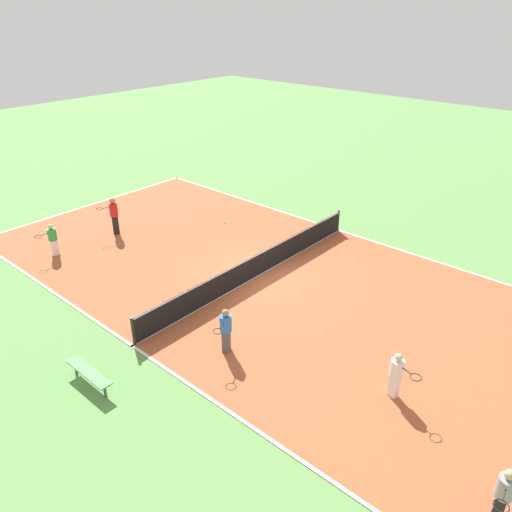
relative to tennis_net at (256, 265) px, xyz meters
name	(u,v)px	position (x,y,z in m)	size (l,w,h in m)	color
ground_plane	(256,277)	(0.00, 0.00, -0.52)	(80.00, 80.00, 0.00)	#60934C
court_surface	(256,277)	(0.00, 0.00, -0.51)	(11.61, 22.87, 0.02)	#B75633
tennis_net	(256,265)	(0.00, 0.00, 0.00)	(11.41, 0.10, 0.99)	black
bench	(89,373)	(7.54, 0.54, -0.13)	(0.36, 1.76, 0.45)	#4C8C4C
player_far_green	(52,238)	(4.16, -7.45, 0.28)	(0.95, 0.40, 1.39)	white
player_near_blue	(226,328)	(4.00, 2.33, 0.33)	(0.99, 0.68, 1.47)	#4C4C51
player_near_white	(397,373)	(2.42, 7.05, 0.28)	(0.57, 0.99, 1.38)	white
player_baseline_gray	(504,493)	(4.32, 10.33, 0.31)	(0.97, 0.45, 1.44)	black
player_coach_red	(114,213)	(1.25, -7.35, 0.48)	(0.99, 0.65, 1.71)	black
tennis_ball_midcourt	(50,237)	(3.47, -9.21, -0.47)	(0.07, 0.07, 0.07)	#CCE033
tennis_ball_near_net	(225,223)	(-2.84, -4.48, -0.47)	(0.07, 0.07, 0.07)	#CCE033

